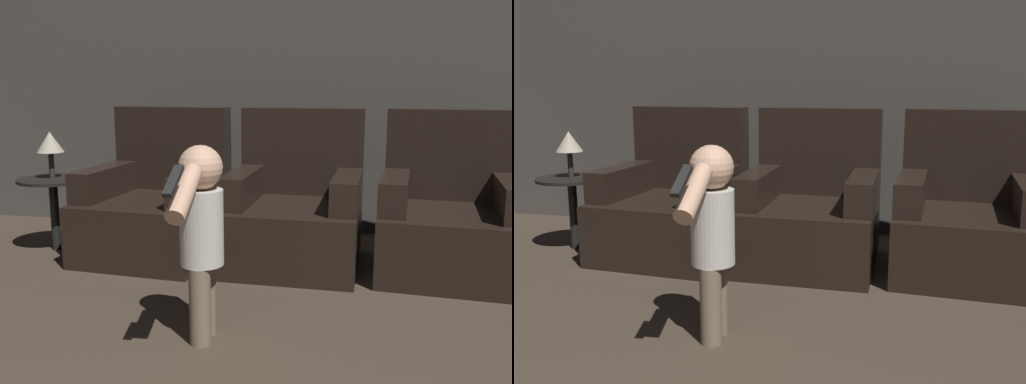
% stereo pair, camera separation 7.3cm
% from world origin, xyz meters
% --- Properties ---
extents(wall_back, '(8.40, 0.05, 2.60)m').
position_xyz_m(wall_back, '(0.00, 4.50, 1.30)').
color(wall_back, '#423D38').
rests_on(wall_back, ground_plane).
extents(armchair_left, '(0.89, 0.94, 0.98)m').
position_xyz_m(armchair_left, '(-0.80, 3.68, 0.32)').
color(armchair_left, black).
rests_on(armchair_left, ground_plane).
extents(armchair_middle, '(0.84, 0.89, 0.98)m').
position_xyz_m(armchair_middle, '(0.15, 3.68, 0.32)').
color(armchair_middle, black).
rests_on(armchair_middle, ground_plane).
extents(armchair_right, '(0.89, 0.94, 0.98)m').
position_xyz_m(armchair_right, '(1.10, 3.68, 0.32)').
color(armchair_right, black).
rests_on(armchair_right, ground_plane).
extents(person_toddler, '(0.20, 0.61, 0.89)m').
position_xyz_m(person_toddler, '(-0.11, 2.44, 0.52)').
color(person_toddler, brown).
rests_on(person_toddler, ground_plane).
extents(side_table, '(0.47, 0.47, 0.51)m').
position_xyz_m(side_table, '(-1.52, 3.61, 0.42)').
color(side_table, black).
rests_on(side_table, ground_plane).
extents(lamp, '(0.18, 0.18, 0.32)m').
position_xyz_m(lamp, '(-1.52, 3.61, 0.75)').
color(lamp, '#262626').
rests_on(lamp, side_table).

